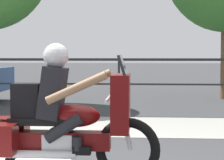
{
  "coord_description": "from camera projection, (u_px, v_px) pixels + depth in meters",
  "views": [
    {
      "loc": [
        0.57,
        -5.23,
        1.46
      ],
      "look_at": [
        0.1,
        1.25,
        1.06
      ],
      "focal_mm": 70.0,
      "sensor_mm": 36.0,
      "label": 1
    }
  ],
  "objects": [
    {
      "name": "sidewalk_band",
      "position": [
        115.0,
        126.0,
        8.72
      ],
      "size": [
        44.0,
        2.4,
        0.01
      ],
      "primitive_type": "cube",
      "color": "#99968E",
      "rests_on": "ground"
    },
    {
      "name": "fence_railing",
      "position": [
        119.0,
        71.0,
        10.17
      ],
      "size": [
        36.0,
        0.05,
        1.34
      ],
      "color": "black",
      "rests_on": "ground"
    },
    {
      "name": "motorcycle",
      "position": [
        56.0,
        121.0,
        4.96
      ],
      "size": [
        2.37,
        0.76,
        1.57
      ],
      "rotation": [
        0.0,
        0.0,
        0.03
      ],
      "color": "black",
      "rests_on": "ground"
    }
  ]
}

